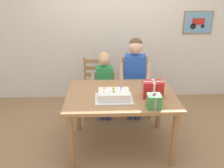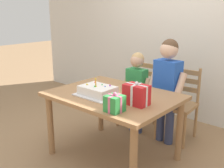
# 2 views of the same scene
# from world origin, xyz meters

# --- Properties ---
(ground_plane) EXTENTS (20.00, 20.00, 0.00)m
(ground_plane) POSITION_xyz_m (0.00, 0.00, 0.00)
(ground_plane) COLOR #997551
(back_wall) EXTENTS (6.40, 0.11, 2.60)m
(back_wall) POSITION_xyz_m (0.01, 1.62, 1.30)
(back_wall) COLOR silver
(back_wall) RESTS_ON ground
(dining_table) EXTENTS (1.34, 0.99, 0.75)m
(dining_table) POSITION_xyz_m (0.00, 0.00, 0.65)
(dining_table) COLOR #9E7047
(dining_table) RESTS_ON ground
(birthday_cake) EXTENTS (0.44, 0.34, 0.19)m
(birthday_cake) POSITION_xyz_m (-0.09, -0.15, 0.80)
(birthday_cake) COLOR silver
(birthday_cake) RESTS_ON dining_table
(gift_box_red_large) EXTENTS (0.15, 0.16, 0.18)m
(gift_box_red_large) POSITION_xyz_m (0.33, -0.37, 0.82)
(gift_box_red_large) COLOR #2D8E42
(gift_box_red_large) RESTS_ON dining_table
(gift_box_beside_cake) EXTENTS (0.24, 0.16, 0.23)m
(gift_box_beside_cake) POSITION_xyz_m (0.37, -0.10, 0.85)
(gift_box_beside_cake) COLOR red
(gift_box_beside_cake) RESTS_ON dining_table
(chair_left) EXTENTS (0.42, 0.42, 0.92)m
(chair_left) POSITION_xyz_m (-0.32, 0.91, 0.47)
(chair_left) COLOR #A87A4C
(chair_left) RESTS_ON ground
(chair_right) EXTENTS (0.45, 0.45, 0.92)m
(chair_right) POSITION_xyz_m (0.31, 0.91, 0.47)
(chair_right) COLOR #A87A4C
(chair_right) RESTS_ON ground
(child_older) EXTENTS (0.49, 0.28, 1.30)m
(child_older) POSITION_xyz_m (0.25, 0.69, 0.79)
(child_older) COLOR #38426B
(child_older) RESTS_ON ground
(child_younger) EXTENTS (0.39, 0.22, 1.09)m
(child_younger) POSITION_xyz_m (-0.19, 0.69, 0.66)
(child_younger) COLOR #38426B
(child_younger) RESTS_ON ground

